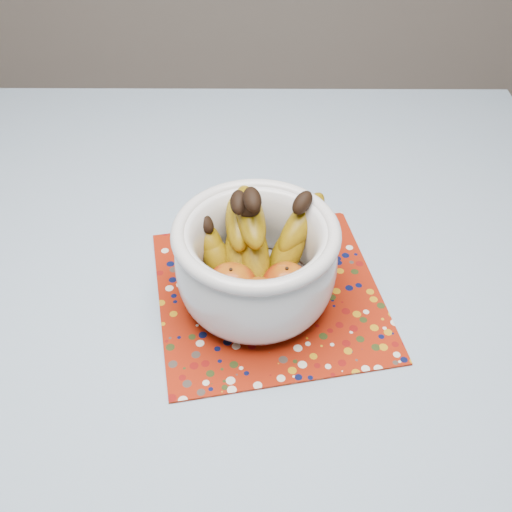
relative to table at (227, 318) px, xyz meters
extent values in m
plane|color=#2D2826|center=(0.00, 0.00, -0.67)|extent=(4.00, 4.00, 0.00)
cube|color=brown|center=(0.00, 0.00, 0.06)|extent=(1.20, 1.20, 0.04)
cylinder|color=brown|center=(-0.53, 0.53, -0.32)|extent=(0.06, 0.06, 0.71)
cylinder|color=brown|center=(0.53, 0.53, -0.32)|extent=(0.06, 0.06, 0.71)
cylinder|color=brown|center=(0.54, 0.12, -0.43)|extent=(0.04, 0.04, 0.49)
cube|color=slate|center=(0.00, 0.00, 0.08)|extent=(1.32, 1.32, 0.01)
cube|color=maroon|center=(0.07, -0.02, 0.09)|extent=(0.41, 0.41, 0.00)
cylinder|color=silver|center=(0.05, -0.04, 0.10)|extent=(0.12, 0.12, 0.01)
cylinder|color=silver|center=(0.05, -0.04, 0.11)|extent=(0.18, 0.18, 0.01)
torus|color=silver|center=(0.05, -0.04, 0.23)|extent=(0.24, 0.24, 0.02)
ellipsoid|color=#6D1204|center=(0.02, -0.07, 0.15)|extent=(0.08, 0.08, 0.07)
ellipsoid|color=#6D1204|center=(0.10, -0.06, 0.15)|extent=(0.07, 0.07, 0.07)
ellipsoid|color=#6D1204|center=(0.06, -0.10, 0.15)|extent=(0.08, 0.08, 0.07)
sphere|color=black|center=(0.04, 0.01, 0.24)|extent=(0.03, 0.03, 0.03)
camera|label=1|loc=(0.06, -0.68, 0.79)|focal=42.00mm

